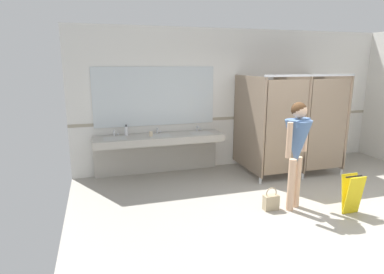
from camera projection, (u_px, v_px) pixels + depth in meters
ground_plane at (315, 217)px, 4.83m from camera, size 7.19×5.91×0.10m
wall_back at (241, 99)px, 7.03m from camera, size 7.19×0.12×2.91m
wall_back_tile_band at (242, 117)px, 7.06m from camera, size 7.19×0.01×0.06m
vanity_counter at (159, 145)px, 6.42m from camera, size 2.53×0.59×0.95m
mirror_panel at (155, 96)px, 6.41m from camera, size 2.43×0.02×1.16m
bathroom_stalls at (294, 122)px, 6.46m from camera, size 1.90×1.31×2.01m
person_standing at (297, 143)px, 4.80m from camera, size 0.54×0.54×1.66m
handbag at (271, 202)px, 4.95m from camera, size 0.23×0.12×0.36m
soap_dispenser at (126, 131)px, 6.26m from camera, size 0.07×0.07×0.21m
paper_cup at (151, 134)px, 6.18m from camera, size 0.07×0.07×0.10m
wet_floor_sign at (352, 194)px, 4.79m from camera, size 0.28×0.19×0.60m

